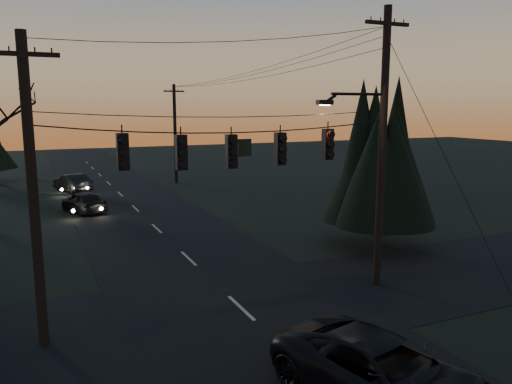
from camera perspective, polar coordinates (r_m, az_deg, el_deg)
name	(u,v)px	position (r m, az deg, el deg)	size (l,w,h in m)	color
main_road	(166,237)	(25.96, -10.27, -5.10)	(8.00, 120.00, 0.02)	black
cross_road	(241,308)	(16.91, -1.72, -13.13)	(60.00, 7.00, 0.02)	black
utility_pole_right	(376,284)	(19.54, 13.59, -10.22)	(5.00, 0.30, 10.00)	black
utility_pole_left	(44,343)	(15.82, -23.03, -15.63)	(1.80, 0.30, 8.50)	black
utility_pole_far_r	(176,183)	(44.41, -9.08, 1.06)	(1.80, 0.30, 8.50)	black
utility_pole_far_l	(33,179)	(50.83, -24.14, 1.41)	(0.30, 0.30, 8.00)	black
span_signal_assembly	(233,149)	(15.55, -2.64, 4.90)	(11.50, 0.44, 1.56)	black
evergreen_right	(381,145)	(24.19, 14.08, 5.28)	(4.13, 4.13, 8.47)	black
suv_near	(384,374)	(12.06, 14.37, -19.47)	(2.48, 5.37, 1.49)	black
sedan_oncoming_a	(84,202)	(33.22, -19.09, -1.06)	(1.60, 3.98, 1.35)	black
sedan_oncoming_b	(72,183)	(41.75, -20.27, 0.99)	(1.45, 4.17, 1.37)	black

